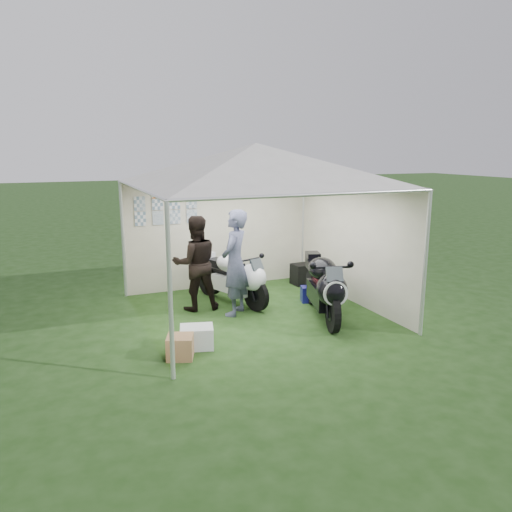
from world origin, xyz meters
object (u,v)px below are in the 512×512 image
object	(u,v)px
canopy_tent	(255,168)
person_blue_jacket	(235,263)
crate_1	(180,347)
motorcycle_black	(324,285)
paddock_stand	(312,294)
motorcycle_white	(235,276)
equipment_box	(303,274)
person_dark_jacket	(196,263)
crate_0	(197,337)

from	to	relation	value
canopy_tent	person_blue_jacket	xyz separation A→B (m)	(-0.36, 0.08, -1.63)
crate_1	person_blue_jacket	bearing A→B (deg)	47.20
crate_1	motorcycle_black	bearing A→B (deg)	13.61
crate_1	paddock_stand	bearing A→B (deg)	28.20
motorcycle_white	equipment_box	bearing A→B (deg)	2.12
canopy_tent	motorcycle_black	bearing A→B (deg)	-38.43
person_dark_jacket	person_blue_jacket	world-z (taller)	person_blue_jacket
motorcycle_black	crate_1	bearing A→B (deg)	-149.14
equipment_box	person_blue_jacket	bearing A→B (deg)	-147.53
motorcycle_white	person_blue_jacket	size ratio (longest dim) A/B	1.01
crate_0	crate_1	size ratio (longest dim) A/B	1.34
motorcycle_white	motorcycle_black	distance (m)	1.79
motorcycle_black	person_dark_jacket	xyz separation A→B (m)	(-1.89, 1.38, 0.26)
canopy_tent	motorcycle_black	world-z (taller)	canopy_tent
crate_0	crate_1	xyz separation A→B (m)	(-0.32, -0.28, 0.00)
canopy_tent	person_dark_jacket	xyz separation A→B (m)	(-0.92, 0.62, -1.71)
person_blue_jacket	equipment_box	bearing A→B (deg)	163.57
equipment_box	crate_1	distance (m)	4.45
motorcycle_black	person_dark_jacket	size ratio (longest dim) A/B	1.23
paddock_stand	person_dark_jacket	size ratio (longest dim) A/B	0.23
paddock_stand	crate_0	size ratio (longest dim) A/B	0.83
motorcycle_white	paddock_stand	world-z (taller)	motorcycle_white
motorcycle_black	crate_1	size ratio (longest dim) A/B	5.89
canopy_tent	person_dark_jacket	world-z (taller)	canopy_tent
paddock_stand	person_dark_jacket	world-z (taller)	person_dark_jacket
crate_1	canopy_tent	bearing A→B (deg)	39.11
motorcycle_black	equipment_box	xyz separation A→B (m)	(0.74, 2.15, -0.38)
canopy_tent	person_dark_jacket	distance (m)	2.03
paddock_stand	equipment_box	distance (m)	1.28
canopy_tent	equipment_box	xyz separation A→B (m)	(1.70, 1.39, -2.35)
person_blue_jacket	crate_0	size ratio (longest dim) A/B	3.88
motorcycle_black	paddock_stand	distance (m)	1.10
crate_0	canopy_tent	bearing A→B (deg)	38.79
equipment_box	paddock_stand	bearing A→B (deg)	-110.14
person_blue_jacket	crate_1	bearing A→B (deg)	-1.70
motorcycle_white	motorcycle_black	world-z (taller)	motorcycle_black
person_dark_jacket	crate_1	xyz separation A→B (m)	(-0.83, -2.04, -0.71)
canopy_tent	person_dark_jacket	size ratio (longest dim) A/B	3.25
canopy_tent	paddock_stand	xyz separation A→B (m)	(1.26, 0.19, -2.42)
person_dark_jacket	equipment_box	size ratio (longest dim) A/B	3.84
paddock_stand	crate_0	distance (m)	3.00
paddock_stand	canopy_tent	bearing A→B (deg)	-171.33
motorcycle_black	motorcycle_white	bearing A→B (deg)	145.56
equipment_box	motorcycle_white	bearing A→B (deg)	-157.98
motorcycle_black	crate_0	world-z (taller)	motorcycle_black
crate_0	crate_1	bearing A→B (deg)	-139.51
paddock_stand	crate_1	size ratio (longest dim) A/B	1.11
canopy_tent	crate_0	world-z (taller)	canopy_tent
motorcycle_black	crate_1	world-z (taller)	motorcycle_black
canopy_tent	motorcycle_black	distance (m)	2.32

